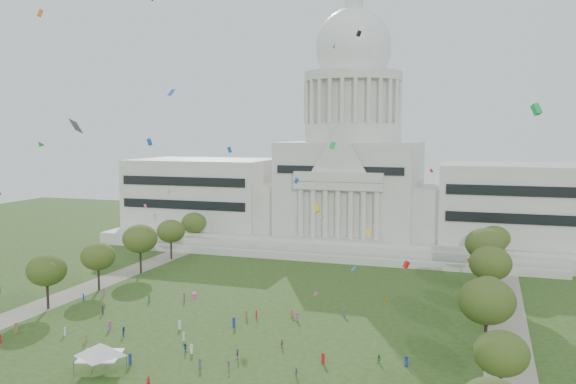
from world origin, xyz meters
name	(u,v)px	position (x,y,z in m)	size (l,w,h in m)	color
ground	(202,363)	(0.00, 0.00, 0.00)	(400.00, 400.00, 0.00)	#2A4719
capitol	(352,178)	(0.00, 113.59, 22.30)	(160.00, 64.50, 91.30)	beige
path_left	(75,293)	(-48.00, 30.00, 0.02)	(8.00, 160.00, 0.04)	gray
path_right	(507,335)	(48.00, 30.00, 0.02)	(8.00, 160.00, 0.04)	gray
row_tree_r_1	(501,354)	(46.22, -1.75, 7.66)	(7.58, 7.58, 10.78)	black
row_tree_l_2	(47,270)	(-45.04, 17.30, 8.51)	(8.42, 8.42, 11.97)	black
row_tree_r_2	(487,301)	(44.17, 17.44, 9.66)	(9.55, 9.55, 13.58)	black
row_tree_l_3	(98,256)	(-44.09, 33.92, 8.21)	(8.12, 8.12, 11.55)	black
row_tree_r_3	(488,291)	(44.40, 34.48, 7.08)	(7.01, 7.01, 9.98)	black
row_tree_l_4	(140,239)	(-44.08, 52.42, 9.39)	(9.29, 9.29, 13.21)	black
row_tree_r_4	(490,263)	(44.76, 50.04, 9.29)	(9.19, 9.19, 13.06)	black
row_tree_l_5	(171,231)	(-45.22, 71.01, 8.42)	(8.33, 8.33, 11.85)	black
row_tree_r_5	(485,244)	(43.49, 70.19, 9.93)	(9.82, 9.82, 13.96)	black
row_tree_l_6	(194,223)	(-46.87, 89.14, 8.27)	(8.19, 8.19, 11.64)	black
row_tree_r_6	(495,238)	(45.96, 88.13, 8.51)	(8.42, 8.42, 11.97)	black
event_tent	(100,349)	(-13.51, -8.50, 3.73)	(10.91, 10.91, 4.81)	#4C4C4C
person_0	(406,361)	(32.09, 9.02, 0.87)	(0.85, 0.55, 1.74)	navy
person_2	(379,359)	(27.71, 8.84, 0.75)	(0.73, 0.45, 1.50)	#33723F
person_3	(228,366)	(5.39, -1.55, 0.78)	(1.01, 0.52, 1.57)	#4C4C51
person_4	(237,354)	(4.93, 3.22, 0.94)	(1.11, 0.60, 1.89)	#994C8C
person_5	(185,348)	(-4.93, 3.56, 0.77)	(1.44, 0.57, 1.55)	navy
person_7	(148,382)	(-3.25, -11.34, 0.90)	(0.65, 0.48, 1.79)	#B21E1E
person_8	(124,331)	(-19.70, 7.34, 0.88)	(0.86, 0.53, 1.77)	navy
person_9	(297,372)	(16.52, -0.76, 0.78)	(1.01, 0.52, 1.56)	#4C4C51
person_10	(282,344)	(10.27, 10.55, 0.76)	(0.89, 0.48, 1.51)	olive
distant_crowd	(171,322)	(-14.02, 14.93, 0.88)	(61.35, 36.72, 1.95)	olive
kite_swarm	(243,183)	(3.99, 8.60, 29.12)	(86.20, 98.79, 59.16)	red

